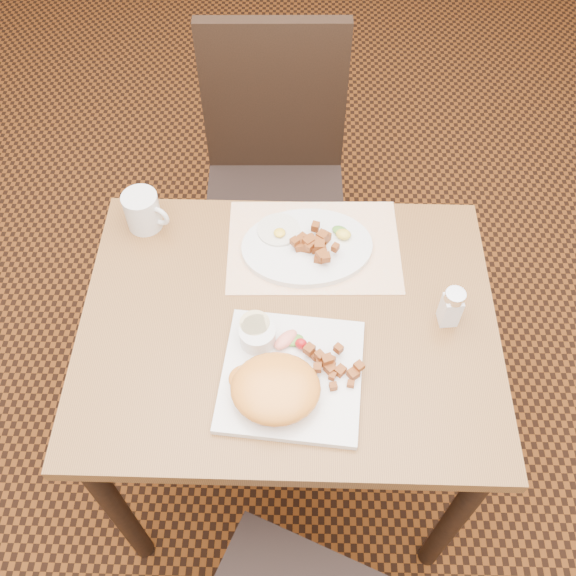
{
  "coord_description": "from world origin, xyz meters",
  "views": [
    {
      "loc": [
        0.02,
        -0.75,
        1.92
      ],
      "look_at": [
        -0.0,
        0.04,
        0.82
      ],
      "focal_mm": 40.0,
      "sensor_mm": 36.0,
      "label": 1
    }
  ],
  "objects_px": {
    "plate_oval": "(307,247)",
    "coffee_mug": "(143,211)",
    "salt_shaker": "(451,307)",
    "plate_square": "(292,375)",
    "chair_far": "(275,171)",
    "table": "(288,346)"
  },
  "relations": [
    {
      "from": "table",
      "to": "chair_far",
      "type": "distance_m",
      "value": 0.68
    },
    {
      "from": "table",
      "to": "plate_oval",
      "type": "relative_size",
      "value": 2.96
    },
    {
      "from": "chair_far",
      "to": "plate_square",
      "type": "xyz_separation_m",
      "value": [
        0.07,
        -0.81,
        0.22
      ]
    },
    {
      "from": "chair_far",
      "to": "table",
      "type": "bearing_deg",
      "value": 93.39
    },
    {
      "from": "table",
      "to": "plate_square",
      "type": "relative_size",
      "value": 3.21
    },
    {
      "from": "chair_far",
      "to": "plate_oval",
      "type": "distance_m",
      "value": 0.53
    },
    {
      "from": "coffee_mug",
      "to": "plate_square",
      "type": "bearing_deg",
      "value": -48.32
    },
    {
      "from": "plate_square",
      "to": "coffee_mug",
      "type": "relative_size",
      "value": 2.52
    },
    {
      "from": "plate_oval",
      "to": "salt_shaker",
      "type": "bearing_deg",
      "value": -31.59
    },
    {
      "from": "plate_square",
      "to": "coffee_mug",
      "type": "xyz_separation_m",
      "value": [
        -0.36,
        0.4,
        0.04
      ]
    },
    {
      "from": "plate_square",
      "to": "plate_oval",
      "type": "distance_m",
      "value": 0.33
    },
    {
      "from": "table",
      "to": "coffee_mug",
      "type": "distance_m",
      "value": 0.47
    },
    {
      "from": "plate_square",
      "to": "salt_shaker",
      "type": "bearing_deg",
      "value": 23.96
    },
    {
      "from": "salt_shaker",
      "to": "coffee_mug",
      "type": "bearing_deg",
      "value": 159.67
    },
    {
      "from": "coffee_mug",
      "to": "plate_oval",
      "type": "bearing_deg",
      "value": -10.13
    },
    {
      "from": "plate_oval",
      "to": "coffee_mug",
      "type": "xyz_separation_m",
      "value": [
        -0.39,
        0.07,
        0.04
      ]
    },
    {
      "from": "chair_far",
      "to": "salt_shaker",
      "type": "xyz_separation_m",
      "value": [
        0.4,
        -0.66,
        0.26
      ]
    },
    {
      "from": "chair_far",
      "to": "salt_shaker",
      "type": "bearing_deg",
      "value": 119.54
    },
    {
      "from": "table",
      "to": "salt_shaker",
      "type": "height_order",
      "value": "salt_shaker"
    },
    {
      "from": "salt_shaker",
      "to": "plate_oval",
      "type": "bearing_deg",
      "value": 148.41
    },
    {
      "from": "chair_far",
      "to": "plate_oval",
      "type": "height_order",
      "value": "chair_far"
    },
    {
      "from": "chair_far",
      "to": "coffee_mug",
      "type": "distance_m",
      "value": 0.56
    }
  ]
}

